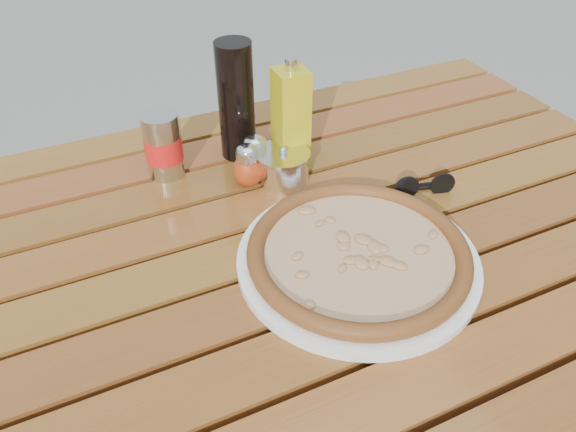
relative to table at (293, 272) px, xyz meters
name	(u,v)px	position (x,y,z in m)	size (l,w,h in m)	color
table	(293,272)	(0.00, 0.00, 0.00)	(1.40, 0.90, 0.75)	#341A0B
plate	(358,260)	(0.06, -0.09, 0.08)	(0.36, 0.36, 0.01)	white
pizza	(358,252)	(0.06, -0.09, 0.10)	(0.37, 0.37, 0.03)	beige
pepper_shaker	(248,166)	(-0.01, 0.17, 0.11)	(0.06, 0.06, 0.08)	#B33B14
oregano_shaker	(255,157)	(0.01, 0.19, 0.11)	(0.06, 0.06, 0.08)	#383C18
dark_bottle	(236,101)	(0.01, 0.27, 0.19)	(0.07, 0.07, 0.22)	black
soda_can	(163,146)	(-0.13, 0.26, 0.13)	(0.09, 0.09, 0.12)	silver
olive_oil_cruet	(291,120)	(0.08, 0.19, 0.17)	(0.06, 0.06, 0.21)	#B5A413
parmesan_tin	(283,166)	(0.05, 0.15, 0.11)	(0.12, 0.12, 0.07)	white
sunglasses	(424,186)	(0.26, 0.01, 0.09)	(0.11, 0.05, 0.04)	black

